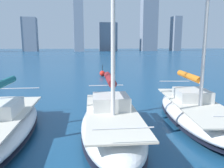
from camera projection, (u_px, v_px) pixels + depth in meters
name	position (u px, v px, depth m)	size (l,w,h in m)	color
city_skyline	(75.00, 24.00, 154.50)	(165.22, 22.15, 54.31)	gray
sailboat_orange	(194.00, 110.00, 10.99)	(3.94, 8.34, 10.72)	white
sailboat_maroon	(112.00, 123.00, 8.92)	(3.02, 7.09, 9.87)	silver
channel_buoy	(102.00, 73.00, 27.73)	(0.70, 0.70, 1.40)	red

